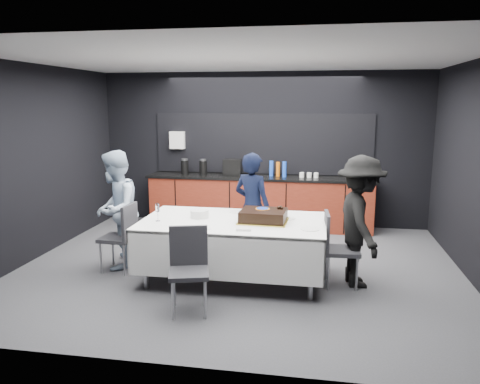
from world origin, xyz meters
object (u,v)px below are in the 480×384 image
(chair_left, at_px, (123,232))
(person_center, at_px, (252,207))
(champagne_flute, at_px, (157,209))
(cake_assembly, at_px, (263,216))
(chair_near, at_px, (189,263))
(chair_right, at_px, (335,244))
(person_right, at_px, (360,221))
(party_table, at_px, (233,231))
(person_left, at_px, (116,210))
(plate_stack, at_px, (200,214))

(chair_left, bearing_deg, person_center, 23.29)
(champagne_flute, relative_size, person_center, 0.14)
(cake_assembly, height_order, person_center, person_center)
(cake_assembly, relative_size, chair_near, 0.67)
(chair_right, height_order, person_center, person_center)
(cake_assembly, xyz_separation_m, champagne_flute, (-1.31, -0.21, 0.08))
(chair_right, xyz_separation_m, person_right, (0.29, 0.08, 0.28))
(person_right, bearing_deg, cake_assembly, 82.71)
(party_table, height_order, person_right, person_right)
(cake_assembly, distance_m, person_right, 1.19)
(person_left, relative_size, person_right, 0.99)
(plate_stack, height_order, champagne_flute, champagne_flute)
(party_table, height_order, chair_left, chair_left)
(party_table, bearing_deg, chair_left, 178.73)
(person_center, bearing_deg, chair_left, 48.10)
(party_table, xyz_separation_m, person_right, (1.57, 0.08, 0.17))
(plate_stack, height_order, chair_right, chair_right)
(plate_stack, distance_m, chair_near, 1.10)
(party_table, bearing_deg, chair_near, -107.40)
(person_right, bearing_deg, person_center, 54.04)
(cake_assembly, xyz_separation_m, chair_right, (0.90, -0.00, -0.32))
(champagne_flute, xyz_separation_m, person_right, (2.50, 0.28, -0.13))
(cake_assembly, bearing_deg, chair_left, 178.95)
(chair_right, bearing_deg, chair_near, -148.34)
(cake_assembly, height_order, chair_right, cake_assembly)
(champagne_flute, distance_m, chair_left, 0.75)
(person_center, bearing_deg, chair_right, 171.64)
(plate_stack, bearing_deg, chair_left, -178.51)
(plate_stack, height_order, chair_left, chair_left)
(cake_assembly, relative_size, champagne_flute, 2.79)
(cake_assembly, height_order, chair_near, cake_assembly)
(chair_left, height_order, person_center, person_center)
(cake_assembly, height_order, person_left, person_left)
(champagne_flute, height_order, person_left, person_left)
(chair_near, xyz_separation_m, person_left, (-1.36, 1.17, 0.27))
(plate_stack, bearing_deg, party_table, -7.63)
(person_center, xyz_separation_m, person_left, (-1.80, -0.57, 0.03))
(person_left, bearing_deg, champagne_flute, 54.22)
(party_table, relative_size, person_left, 1.43)
(champagne_flute, bearing_deg, person_right, 6.46)
(chair_left, relative_size, person_left, 0.57)
(champagne_flute, bearing_deg, chair_right, 5.23)
(cake_assembly, xyz_separation_m, person_center, (-0.25, 0.75, -0.07))
(chair_left, bearing_deg, person_right, 0.79)
(cake_assembly, bearing_deg, party_table, 179.80)
(chair_near, bearing_deg, chair_right, 31.66)
(chair_right, distance_m, person_left, 2.97)
(person_left, bearing_deg, chair_right, 78.31)
(chair_left, bearing_deg, plate_stack, 1.49)
(party_table, xyz_separation_m, person_center, (0.13, 0.75, 0.14))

